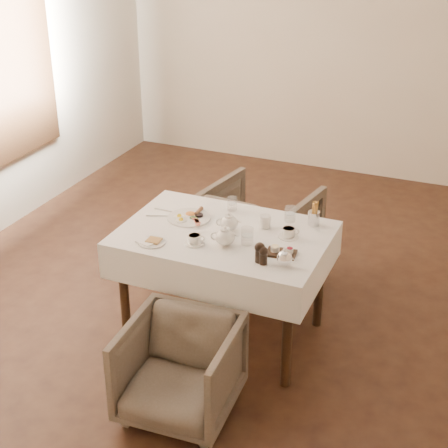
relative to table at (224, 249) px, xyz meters
name	(u,v)px	position (x,y,z in m)	size (l,w,h in m)	color
table	(224,249)	(0.00, 0.00, 0.00)	(1.28, 0.88, 0.75)	black
armchair_near	(180,370)	(0.07, -0.78, -0.36)	(0.60, 0.62, 0.56)	brown
armchair_far	(258,233)	(-0.08, 0.82, -0.28)	(0.76, 0.78, 0.71)	brown
breakfast_plate	(190,217)	(-0.28, 0.10, 0.13)	(0.28, 0.28, 0.04)	white
side_plate	(151,242)	(-0.35, -0.30, 0.12)	(0.17, 0.16, 0.02)	white
teapot_centre	(229,222)	(0.02, 0.03, 0.18)	(0.15, 0.12, 0.12)	white
teapot_front	(225,236)	(0.07, -0.15, 0.18)	(0.16, 0.12, 0.13)	white
creamer	(265,221)	(0.21, 0.16, 0.16)	(0.07, 0.07, 0.08)	white
teacup_near	(194,240)	(-0.10, -0.21, 0.14)	(0.12, 0.12, 0.06)	white
teacup_far	(289,233)	(0.39, 0.09, 0.14)	(0.12, 0.12, 0.06)	white
glass_left	(232,204)	(-0.08, 0.32, 0.16)	(0.06, 0.06, 0.09)	silver
glass_mid	(247,236)	(0.19, -0.08, 0.17)	(0.07, 0.07, 0.10)	silver
glass_right	(290,214)	(0.32, 0.31, 0.17)	(0.07, 0.07, 0.10)	silver
condiment_board	(281,252)	(0.41, -0.13, 0.13)	(0.18, 0.13, 0.04)	black
pepper_mill_left	(260,252)	(0.33, -0.26, 0.18)	(0.06, 0.06, 0.12)	black
pepper_mill_right	(263,255)	(0.36, -0.27, 0.17)	(0.05, 0.05, 0.11)	black
silver_pot	(285,257)	(0.48, -0.25, 0.17)	(0.11, 0.09, 0.12)	white
fries_cup	(314,215)	(0.48, 0.32, 0.19)	(0.07, 0.07, 0.16)	silver
cutlery_fork	(166,211)	(-0.47, 0.13, 0.12)	(0.01, 0.18, 0.00)	silver
cutlery_knife	(161,216)	(-0.47, 0.05, 0.12)	(0.02, 0.19, 0.00)	silver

